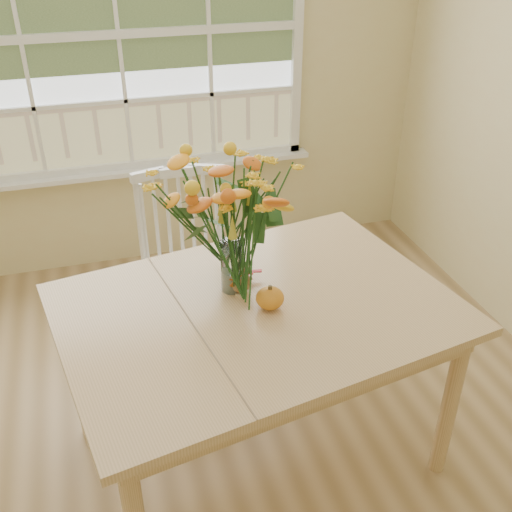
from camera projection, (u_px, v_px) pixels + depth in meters
name	position (u px, v px, depth m)	size (l,w,h in m)	color
wall_back	(121.00, 67.00, 3.68)	(4.00, 0.02, 2.70)	beige
window	(119.00, 37.00, 3.55)	(2.42, 0.12, 1.74)	silver
dining_table	(257.00, 324.00, 2.46)	(1.72, 1.36, 0.83)	tan
windsor_chair	(186.00, 258.00, 3.22)	(0.49, 0.47, 1.03)	white
flower_vase	(232.00, 217.00, 2.34)	(0.47, 0.47, 0.56)	white
pumpkin	(270.00, 299.00, 2.37)	(0.11, 0.11, 0.09)	orange
turkey_figurine	(241.00, 285.00, 2.46)	(0.09, 0.08, 0.10)	#CCB78C
dark_gourd	(240.00, 273.00, 2.55)	(0.13, 0.08, 0.07)	#38160F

